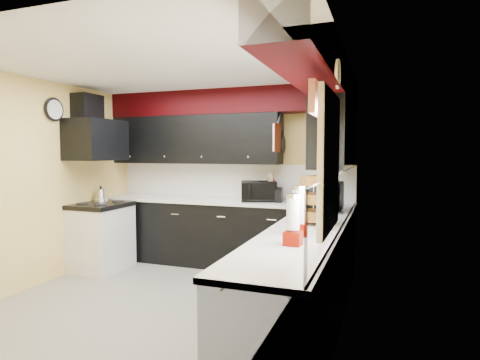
# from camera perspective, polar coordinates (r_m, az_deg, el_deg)

# --- Properties ---
(ground) EXTENTS (3.60, 3.60, 0.00)m
(ground) POSITION_cam_1_polar(r_m,az_deg,el_deg) (4.59, -9.85, -16.70)
(ground) COLOR gray
(ground) RESTS_ON ground
(wall_back) EXTENTS (3.60, 0.06, 2.50)m
(wall_back) POSITION_cam_1_polar(r_m,az_deg,el_deg) (5.94, -1.36, 0.44)
(wall_back) COLOR #E0C666
(wall_back) RESTS_ON ground
(wall_right) EXTENTS (0.06, 3.60, 2.50)m
(wall_right) POSITION_cam_1_polar(r_m,az_deg,el_deg) (3.76, 14.51, -1.75)
(wall_right) COLOR #E0C666
(wall_right) RESTS_ON ground
(wall_left) EXTENTS (0.06, 3.60, 2.50)m
(wall_left) POSITION_cam_1_polar(r_m,az_deg,el_deg) (5.44, -26.73, -0.31)
(wall_left) COLOR #E0C666
(wall_left) RESTS_ON ground
(ceiling) EXTENTS (3.60, 3.60, 0.06)m
(ceiling) POSITION_cam_1_polar(r_m,az_deg,el_deg) (4.39, -10.25, 15.54)
(ceiling) COLOR white
(ceiling) RESTS_ON wall_back
(cab_back) EXTENTS (3.60, 0.60, 0.90)m
(cab_back) POSITION_cam_1_polar(r_m,az_deg,el_deg) (5.77, -2.44, -7.69)
(cab_back) COLOR black
(cab_back) RESTS_ON ground
(cab_right) EXTENTS (0.60, 3.00, 0.90)m
(cab_right) POSITION_cam_1_polar(r_m,az_deg,el_deg) (3.67, 9.02, -14.59)
(cab_right) COLOR black
(cab_right) RESTS_ON ground
(counter_back) EXTENTS (3.62, 0.64, 0.04)m
(counter_back) POSITION_cam_1_polar(r_m,az_deg,el_deg) (5.69, -2.45, -3.05)
(counter_back) COLOR white
(counter_back) RESTS_ON cab_back
(counter_right) EXTENTS (0.64, 3.02, 0.04)m
(counter_right) POSITION_cam_1_polar(r_m,az_deg,el_deg) (3.55, 9.10, -7.38)
(counter_right) COLOR white
(counter_right) RESTS_ON cab_right
(splash_back) EXTENTS (3.60, 0.02, 0.50)m
(splash_back) POSITION_cam_1_polar(r_m,az_deg,el_deg) (5.93, -1.40, -0.14)
(splash_back) COLOR white
(splash_back) RESTS_ON counter_back
(splash_right) EXTENTS (0.02, 3.60, 0.50)m
(splash_right) POSITION_cam_1_polar(r_m,az_deg,el_deg) (3.76, 14.35, -2.65)
(splash_right) COLOR white
(splash_right) RESTS_ON counter_right
(upper_back) EXTENTS (2.60, 0.35, 0.70)m
(upper_back) POSITION_cam_1_polar(r_m,az_deg,el_deg) (5.97, -6.49, 5.72)
(upper_back) COLOR black
(upper_back) RESTS_ON wall_back
(upper_right) EXTENTS (0.35, 1.80, 0.70)m
(upper_right) POSITION_cam_1_polar(r_m,az_deg,el_deg) (4.66, 13.52, 6.13)
(upper_right) COLOR black
(upper_right) RESTS_ON wall_right
(soffit_back) EXTENTS (3.60, 0.36, 0.35)m
(soffit_back) POSITION_cam_1_polar(r_m,az_deg,el_deg) (5.80, -2.04, 11.00)
(soffit_back) COLOR black
(soffit_back) RESTS_ON wall_back
(soffit_right) EXTENTS (0.36, 3.24, 0.35)m
(soffit_right) POSITION_cam_1_polar(r_m,az_deg,el_deg) (3.65, 11.63, 15.08)
(soffit_right) COLOR black
(soffit_right) RESTS_ON wall_right
(stove) EXTENTS (0.60, 0.75, 0.86)m
(stove) POSITION_cam_1_polar(r_m,az_deg,el_deg) (5.89, -19.09, -7.86)
(stove) COLOR white
(stove) RESTS_ON ground
(cooktop) EXTENTS (0.62, 0.77, 0.06)m
(cooktop) POSITION_cam_1_polar(r_m,az_deg,el_deg) (5.81, -19.20, -3.42)
(cooktop) COLOR black
(cooktop) RESTS_ON stove
(hood) EXTENTS (0.50, 0.78, 0.55)m
(hood) POSITION_cam_1_polar(r_m,az_deg,el_deg) (5.80, -19.78, 5.36)
(hood) COLOR black
(hood) RESTS_ON wall_left
(hood_duct) EXTENTS (0.24, 0.40, 0.40)m
(hood_duct) POSITION_cam_1_polar(r_m,az_deg,el_deg) (5.91, -20.86, 9.39)
(hood_duct) COLOR black
(hood_duct) RESTS_ON wall_left
(window) EXTENTS (0.03, 0.86, 0.96)m
(window) POSITION_cam_1_polar(r_m,az_deg,el_deg) (2.85, 12.63, 2.53)
(window) COLOR white
(window) RESTS_ON wall_right
(valance) EXTENTS (0.04, 0.88, 0.20)m
(valance) POSITION_cam_1_polar(r_m,az_deg,el_deg) (2.87, 11.64, 10.55)
(valance) COLOR red
(valance) RESTS_ON wall_right
(pan_top) EXTENTS (0.03, 0.22, 0.40)m
(pan_top) POSITION_cam_1_polar(r_m,az_deg,el_deg) (5.45, 5.80, 8.00)
(pan_top) COLOR black
(pan_top) RESTS_ON upper_back
(pan_mid) EXTENTS (0.03, 0.28, 0.46)m
(pan_mid) POSITION_cam_1_polar(r_m,az_deg,el_deg) (5.31, 5.44, 5.40)
(pan_mid) COLOR black
(pan_mid) RESTS_ON upper_back
(pan_low) EXTENTS (0.03, 0.24, 0.42)m
(pan_low) POSITION_cam_1_polar(r_m,az_deg,el_deg) (5.56, 6.10, 5.03)
(pan_low) COLOR black
(pan_low) RESTS_ON upper_back
(cut_board) EXTENTS (0.03, 0.26, 0.35)m
(cut_board) POSITION_cam_1_polar(r_m,az_deg,el_deg) (5.20, 5.22, 5.99)
(cut_board) COLOR white
(cut_board) RESTS_ON upper_back
(baskets) EXTENTS (0.27, 0.27, 0.50)m
(baskets) POSITION_cam_1_polar(r_m,az_deg,el_deg) (3.85, 10.41, -2.60)
(baskets) COLOR brown
(baskets) RESTS_ON upper_right
(clock) EXTENTS (0.03, 0.30, 0.30)m
(clock) POSITION_cam_1_polar(r_m,az_deg,el_deg) (5.60, -24.94, 9.08)
(clock) COLOR black
(clock) RESTS_ON wall_left
(deco_plate) EXTENTS (0.03, 0.24, 0.24)m
(deco_plate) POSITION_cam_1_polar(r_m,az_deg,el_deg) (3.45, 13.74, 14.43)
(deco_plate) COLOR white
(deco_plate) RESTS_ON wall_right
(toaster_oven) EXTENTS (0.58, 0.52, 0.28)m
(toaster_oven) POSITION_cam_1_polar(r_m,az_deg,el_deg) (5.53, 2.71, -1.60)
(toaster_oven) COLOR black
(toaster_oven) RESTS_ON counter_back
(microwave) EXTENTS (0.41, 0.59, 0.33)m
(microwave) POSITION_cam_1_polar(r_m,az_deg,el_deg) (4.79, 11.83, -2.26)
(microwave) COLOR black
(microwave) RESTS_ON counter_right
(utensil_crock) EXTENTS (0.20, 0.20, 0.16)m
(utensil_crock) POSITION_cam_1_polar(r_m,az_deg,el_deg) (5.48, 4.42, -2.27)
(utensil_crock) COLOR white
(utensil_crock) RESTS_ON counter_back
(knife_block) EXTENTS (0.10, 0.13, 0.19)m
(knife_block) POSITION_cam_1_polar(r_m,az_deg,el_deg) (5.40, 5.54, -2.20)
(knife_block) COLOR black
(knife_block) RESTS_ON counter_back
(kettle) EXTENTS (0.23, 0.23, 0.17)m
(kettle) POSITION_cam_1_polar(r_m,az_deg,el_deg) (6.04, -19.18, -2.04)
(kettle) COLOR silver
(kettle) RESTS_ON cooktop
(dispenser_a) EXTENTS (0.16, 0.16, 0.38)m
(dispenser_a) POSITION_cam_1_polar(r_m,az_deg,el_deg) (3.29, 8.34, -4.60)
(dispenser_a) COLOR #5A0B0A
(dispenser_a) RESTS_ON counter_right
(dispenser_b) EXTENTS (0.13, 0.13, 0.33)m
(dispenser_b) POSITION_cam_1_polar(r_m,az_deg,el_deg) (2.95, 7.56, -6.00)
(dispenser_b) COLOR maroon
(dispenser_b) RESTS_ON counter_right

